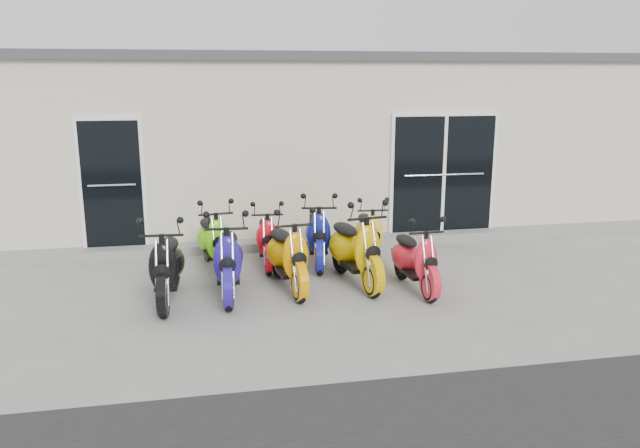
# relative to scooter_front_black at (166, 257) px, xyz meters

# --- Properties ---
(ground) EXTENTS (80.00, 80.00, 0.00)m
(ground) POSITION_rel_scooter_front_black_xyz_m (2.25, 0.35, -0.63)
(ground) COLOR gray
(ground) RESTS_ON ground
(building) EXTENTS (14.00, 6.00, 3.20)m
(building) POSITION_rel_scooter_front_black_xyz_m (2.25, 5.55, 0.97)
(building) COLOR beige
(building) RESTS_ON ground
(roof_cap) EXTENTS (14.20, 6.20, 0.16)m
(roof_cap) POSITION_rel_scooter_front_black_xyz_m (2.25, 5.55, 2.65)
(roof_cap) COLOR #3F3F42
(roof_cap) RESTS_ON building
(front_step) EXTENTS (14.00, 0.40, 0.15)m
(front_step) POSITION_rel_scooter_front_black_xyz_m (2.25, 2.37, -0.56)
(front_step) COLOR gray
(front_step) RESTS_ON ground
(door_left) EXTENTS (1.07, 0.08, 2.22)m
(door_left) POSITION_rel_scooter_front_black_xyz_m (-0.95, 2.52, 0.63)
(door_left) COLOR black
(door_left) RESTS_ON front_step
(door_right) EXTENTS (2.02, 0.08, 2.22)m
(door_right) POSITION_rel_scooter_front_black_xyz_m (4.85, 2.52, 0.63)
(door_right) COLOR black
(door_right) RESTS_ON front_step
(scooter_front_black) EXTENTS (0.71, 1.74, 1.26)m
(scooter_front_black) POSITION_rel_scooter_front_black_xyz_m (0.00, 0.00, 0.00)
(scooter_front_black) COLOR black
(scooter_front_black) RESTS_ON ground
(scooter_front_blue) EXTENTS (0.74, 1.78, 1.29)m
(scooter_front_blue) POSITION_rel_scooter_front_black_xyz_m (0.81, 0.11, 0.01)
(scooter_front_blue) COLOR navy
(scooter_front_blue) RESTS_ON ground
(scooter_front_orange_a) EXTENTS (0.83, 1.77, 1.26)m
(scooter_front_orange_a) POSITION_rel_scooter_front_black_xyz_m (1.64, 0.20, 0.00)
(scooter_front_orange_a) COLOR #E39100
(scooter_front_orange_a) RESTS_ON ground
(scooter_front_orange_b) EXTENTS (0.92, 1.87, 1.32)m
(scooter_front_orange_b) POSITION_rel_scooter_front_black_xyz_m (2.63, 0.24, 0.03)
(scooter_front_orange_b) COLOR #D3A600
(scooter_front_orange_b) RESTS_ON ground
(scooter_front_red) EXTENTS (0.65, 1.58, 1.14)m
(scooter_front_red) POSITION_rel_scooter_front_black_xyz_m (3.39, -0.17, -0.06)
(scooter_front_red) COLOR red
(scooter_front_red) RESTS_ON ground
(scooter_back_green) EXTENTS (0.83, 1.69, 1.20)m
(scooter_back_green) POSITION_rel_scooter_front_black_xyz_m (0.63, 1.34, -0.03)
(scooter_back_green) COLOR #65DB0F
(scooter_back_green) RESTS_ON ground
(scooter_back_red) EXTENTS (0.67, 1.56, 1.12)m
(scooter_back_red) POSITION_rel_scooter_front_black_xyz_m (1.48, 1.39, -0.07)
(scooter_back_red) COLOR red
(scooter_back_red) RESTS_ON ground
(scooter_back_blue) EXTENTS (0.86, 1.76, 1.24)m
(scooter_back_blue) POSITION_rel_scooter_front_black_xyz_m (2.29, 1.31, -0.01)
(scooter_back_blue) COLOR navy
(scooter_back_blue) RESTS_ON ground
(scooter_back_yellow) EXTENTS (0.68, 1.56, 1.12)m
(scooter_back_yellow) POSITION_rel_scooter_front_black_xyz_m (3.14, 1.39, -0.07)
(scooter_back_yellow) COLOR yellow
(scooter_back_yellow) RESTS_ON ground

